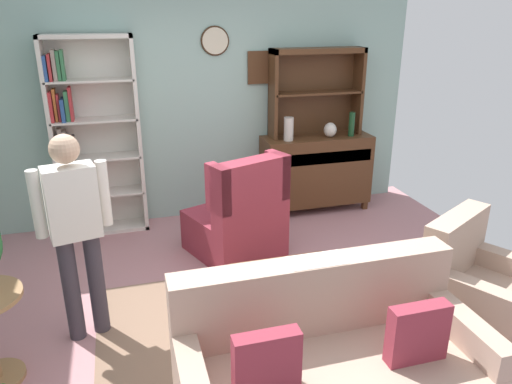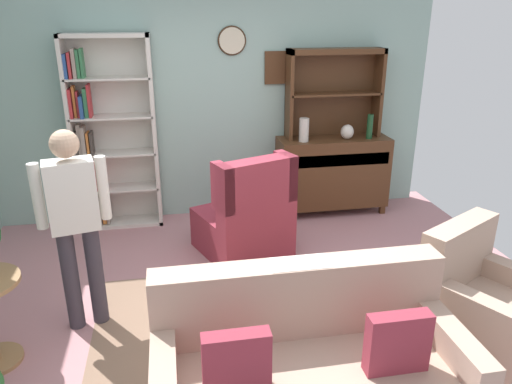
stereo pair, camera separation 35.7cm
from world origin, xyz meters
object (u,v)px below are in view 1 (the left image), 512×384
at_px(person_reading, 75,225).
at_px(book_stack, 279,271).
at_px(armchair_floral, 481,295).
at_px(vase_round, 330,130).
at_px(sideboard, 316,169).
at_px(bottle_wine, 352,124).
at_px(bookshelf, 90,143).
at_px(coffee_table, 287,279).
at_px(vase_tall, 289,129).
at_px(couch_floral, 329,369).
at_px(sideboard_hutch, 316,80).
at_px(wingback_chair, 239,220).

relative_size(person_reading, book_stack, 9.70).
distance_m(armchair_floral, book_stack, 1.54).
bearing_deg(vase_round, person_reading, -147.11).
bearing_deg(sideboard, bottle_wine, -12.89).
xyz_separation_m(bookshelf, coffee_table, (1.46, -2.15, -0.66)).
bearing_deg(bookshelf, bottle_wine, -3.41).
bearing_deg(vase_round, coffee_table, -121.45).
height_order(vase_tall, couch_floral, vase_tall).
bearing_deg(book_stack, vase_round, 57.31).
xyz_separation_m(vase_tall, couch_floral, (-0.77, -2.95, -0.74)).
relative_size(bottle_wine, armchair_floral, 0.27).
distance_m(sideboard, armchair_floral, 2.61).
bearing_deg(couch_floral, sideboard_hutch, 69.69).
relative_size(vase_tall, vase_round, 1.56).
bearing_deg(sideboard_hutch, book_stack, -117.95).
bearing_deg(vase_round, bottle_wine, -4.95).
bearing_deg(book_stack, vase_tall, 68.91).
relative_size(bookshelf, person_reading, 1.35).
relative_size(vase_tall, coffee_table, 0.33).
bearing_deg(wingback_chair, sideboard_hutch, 40.93).
distance_m(armchair_floral, coffee_table, 1.47).
distance_m(sideboard_hutch, person_reading, 3.31).
distance_m(couch_floral, book_stack, 0.96).
xyz_separation_m(bookshelf, armchair_floral, (2.84, -2.67, -0.72)).
bearing_deg(bookshelf, person_reading, -91.32).
height_order(sideboard, sideboard_hutch, sideboard_hutch).
height_order(sideboard_hutch, bottle_wine, sideboard_hutch).
distance_m(bookshelf, coffee_table, 2.68).
xyz_separation_m(vase_round, wingback_chair, (-1.32, -0.86, -0.62)).
relative_size(sideboard, person_reading, 0.83).
bearing_deg(bookshelf, book_stack, -57.23).
xyz_separation_m(bottle_wine, wingback_chair, (-1.58, -0.83, -0.68)).
xyz_separation_m(wingback_chair, coffee_table, (0.10, -1.14, -0.03)).
bearing_deg(coffee_table, bookshelf, 124.22).
bearing_deg(person_reading, vase_tall, 38.42).
bearing_deg(wingback_chair, vase_round, 32.97).
bearing_deg(wingback_chair, book_stack, -88.55).
height_order(sideboard, person_reading, person_reading).
bearing_deg(book_stack, bottle_wine, 52.05).
height_order(bottle_wine, couch_floral, bottle_wine).
distance_m(coffee_table, book_stack, 0.12).
height_order(bookshelf, vase_round, bookshelf).
xyz_separation_m(vase_tall, vase_round, (0.52, 0.01, -0.05)).
xyz_separation_m(vase_tall, wingback_chair, (-0.80, -0.84, -0.67)).
bearing_deg(person_reading, vase_round, 32.89).
xyz_separation_m(couch_floral, coffee_table, (0.07, 0.97, 0.04)).
bearing_deg(wingback_chair, armchair_floral, -48.46).
bearing_deg(vase_round, bookshelf, 176.74).
bearing_deg(person_reading, sideboard_hutch, 36.76).
height_order(bookshelf, wingback_chair, bookshelf).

